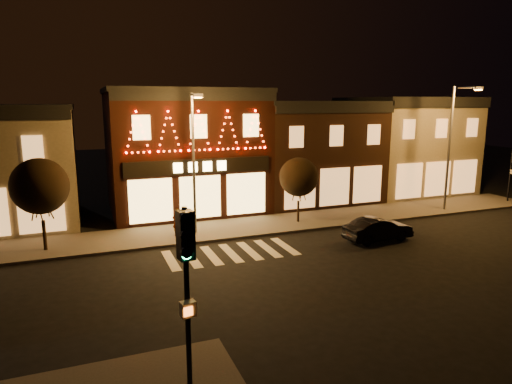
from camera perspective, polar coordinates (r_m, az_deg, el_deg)
ground at (r=19.22m, az=0.56°, el=-11.38°), size 120.00×120.00×0.00m
sidewalk_far at (r=26.95m, az=-1.82°, el=-4.50°), size 44.00×4.00×0.15m
building_pulp at (r=31.31m, az=-9.00°, el=5.21°), size 10.20×8.34×8.30m
building_right_a at (r=34.64m, az=6.61°, el=5.18°), size 9.20×8.28×7.50m
building_right_b at (r=39.62m, az=18.27°, el=5.67°), size 9.20×8.28×7.80m
traffic_signal_near at (r=10.52m, az=-8.79°, el=-9.85°), size 0.39×0.52×4.95m
streetlamp_mid at (r=24.76m, az=-7.84°, el=4.90°), size 0.49×1.77×7.75m
streetlamp_right at (r=32.92m, az=23.73°, el=6.19°), size 0.73×1.90×8.30m
tree_left at (r=24.35m, az=-25.72°, el=0.65°), size 2.76×2.76×4.62m
tree_right at (r=27.51m, az=5.45°, el=1.90°), size 2.38×2.38×3.99m
dark_sedan at (r=25.39m, az=15.20°, el=-4.58°), size 3.94×1.54×1.28m
pedestrian at (r=25.18m, az=-9.91°, el=-3.78°), size 0.65×0.52×1.56m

